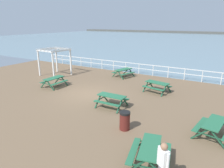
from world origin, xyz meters
The scene contains 13 objects.
ground_plane centered at (0.00, 0.00, -0.10)m, with size 30.00×24.00×0.20m, color brown.
sea_band centered at (0.00, 52.75, 0.00)m, with size 142.00×90.00×0.01m, color gray.
distant_shoreline centered at (0.00, 95.75, 0.00)m, with size 142.00×6.00×1.80m, color #4C4C47.
seaward_railing centered at (0.00, 7.75, 0.73)m, with size 23.07×0.07×1.08m.
picnic_table_near_left centered at (2.77, -1.18, 0.58)m, with size 1.81×1.56×0.80m.
picnic_table_near_right centered at (-3.53, 0.04, 0.58)m, with size 1.56×1.81×0.80m.
picnic_table_mid_centre centered at (-0.06, 5.86, 0.58)m, with size 1.95×2.15×0.80m.
picnic_table_far_left centered at (6.82, -5.19, 0.58)m, with size 1.87×2.09×0.80m.
picnic_table_far_right centered at (8.71, -1.85, 0.58)m, with size 1.77×2.00×0.80m.
picnic_table_seaward centered at (4.30, 3.09, 0.58)m, with size 2.05×1.83×0.80m.
visitor centered at (7.57, -6.12, 0.95)m, with size 0.45×0.37×1.66m.
lattice_pergola centered at (-6.31, 2.94, 2.00)m, with size 2.65×2.76×2.70m.
litter_bin centered at (4.80, -3.33, 0.48)m, with size 0.55×0.55×0.95m.
Camera 1 is at (8.96, -11.61, 5.19)m, focal length 32.87 mm.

